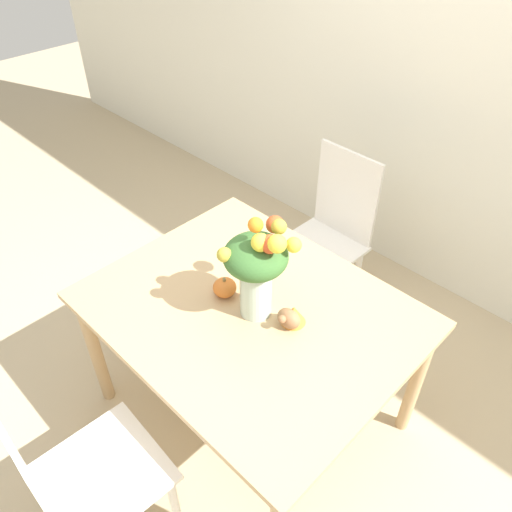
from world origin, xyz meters
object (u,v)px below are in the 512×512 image
(flower_vase, at_px, (258,266))
(dining_chair_far_side, at_px, (80,481))
(dining_chair_near_window, at_px, (329,235))
(pumpkin, at_px, (225,287))
(turkey_figurine, at_px, (291,316))

(flower_vase, xyz_separation_m, dining_chair_far_side, (-0.03, -0.86, -0.48))
(flower_vase, bearing_deg, dining_chair_near_window, 108.16)
(pumpkin, relative_size, dining_chair_near_window, 0.10)
(dining_chair_near_window, bearing_deg, flower_vase, -70.39)
(dining_chair_near_window, height_order, dining_chair_far_side, same)
(dining_chair_near_window, xyz_separation_m, dining_chair_far_side, (0.26, -1.73, 0.00))
(flower_vase, distance_m, pumpkin, 0.27)
(turkey_figurine, relative_size, dining_chair_near_window, 0.14)
(pumpkin, xyz_separation_m, turkey_figurine, (0.31, 0.07, 0.00))
(dining_chair_far_side, bearing_deg, dining_chair_near_window, -78.60)
(pumpkin, height_order, dining_chair_far_side, dining_chair_far_side)
(turkey_figurine, distance_m, dining_chair_near_window, 0.97)
(pumpkin, relative_size, turkey_figurine, 0.73)
(flower_vase, bearing_deg, pumpkin, -170.79)
(flower_vase, height_order, turkey_figurine, flower_vase)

